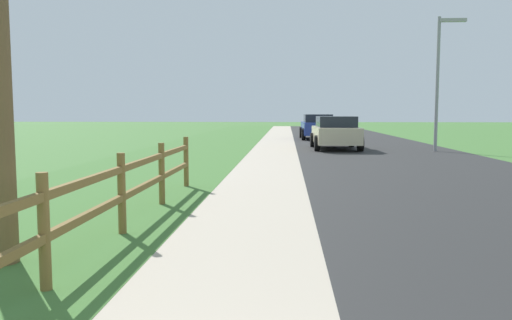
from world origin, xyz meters
TOP-DOWN VIEW (x-y plane):
  - ground_plane at (0.00, 25.00)m, footprint 120.00×120.00m
  - road_asphalt at (3.50, 27.00)m, footprint 7.00×66.00m
  - curb_concrete at (-3.00, 27.00)m, footprint 6.00×66.00m
  - grass_verge at (-4.50, 27.00)m, footprint 5.00×66.00m
  - rail_fence at (-2.69, 5.36)m, footprint 0.11×11.32m
  - parked_suv_beige at (1.75, 22.85)m, footprint 2.12×4.31m
  - parked_car_blue at (1.46, 31.43)m, footprint 2.14×4.63m
  - street_lamp at (6.00, 21.80)m, footprint 1.17×0.20m

SIDE VIEW (x-z plane):
  - ground_plane at x=0.00m, z-range 0.00..0.00m
  - road_asphalt at x=3.50m, z-range 0.00..0.01m
  - curb_concrete at x=-3.00m, z-range 0.00..0.01m
  - grass_verge at x=-4.50m, z-range 0.00..0.01m
  - rail_fence at x=-2.69m, z-range 0.09..1.21m
  - parked_suv_beige at x=1.75m, z-range 0.02..1.50m
  - parked_car_blue at x=1.46m, z-range 0.02..1.54m
  - street_lamp at x=6.00m, z-range 0.58..6.21m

